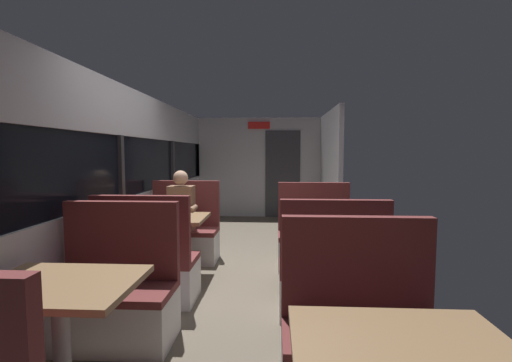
{
  "coord_description": "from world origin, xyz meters",
  "views": [
    {
      "loc": [
        0.38,
        -4.06,
        1.5
      ],
      "look_at": [
        -0.01,
        3.1,
        0.92
      ],
      "focal_mm": 24.92,
      "sensor_mm": 36.0,
      "label": 1
    }
  ],
  "objects_px": {
    "bench_mid_window_facing_entry": "(184,237)",
    "bench_rear_aisle_facing_entry": "(314,242)",
    "bench_rear_aisle_facing_end": "(331,280)",
    "dining_table_near_window": "(60,299)",
    "bench_front_aisle_facing_entry": "(361,349)",
    "seated_passenger": "(182,223)",
    "bench_near_window_facing_entry": "(115,300)",
    "dining_table_rear_aisle": "(322,230)",
    "dining_table_mid_window": "(168,225)",
    "bench_mid_window_facing_end": "(148,270)"
  },
  "relations": [
    {
      "from": "dining_table_mid_window",
      "to": "seated_passenger",
      "type": "relative_size",
      "value": 0.71
    },
    {
      "from": "bench_near_window_facing_entry",
      "to": "seated_passenger",
      "type": "xyz_separation_m",
      "value": [
        0.0,
        2.06,
        0.21
      ]
    },
    {
      "from": "bench_mid_window_facing_end",
      "to": "seated_passenger",
      "type": "bearing_deg",
      "value": 90.0
    },
    {
      "from": "dining_table_mid_window",
      "to": "dining_table_near_window",
      "type": "bearing_deg",
      "value": -90.0
    },
    {
      "from": "bench_front_aisle_facing_entry",
      "to": "bench_rear_aisle_facing_end",
      "type": "height_order",
      "value": "same"
    },
    {
      "from": "bench_front_aisle_facing_entry",
      "to": "bench_rear_aisle_facing_end",
      "type": "xyz_separation_m",
      "value": [
        0.0,
        1.14,
        0.0
      ]
    },
    {
      "from": "bench_front_aisle_facing_entry",
      "to": "bench_rear_aisle_facing_entry",
      "type": "xyz_separation_m",
      "value": [
        0.0,
        2.54,
        0.0
      ]
    },
    {
      "from": "bench_rear_aisle_facing_end",
      "to": "bench_rear_aisle_facing_entry",
      "type": "relative_size",
      "value": 1.0
    },
    {
      "from": "dining_table_near_window",
      "to": "bench_mid_window_facing_end",
      "type": "bearing_deg",
      "value": 90.0
    },
    {
      "from": "bench_near_window_facing_entry",
      "to": "seated_passenger",
      "type": "height_order",
      "value": "seated_passenger"
    },
    {
      "from": "bench_near_window_facing_entry",
      "to": "dining_table_mid_window",
      "type": "height_order",
      "value": "bench_near_window_facing_entry"
    },
    {
      "from": "dining_table_rear_aisle",
      "to": "seated_passenger",
      "type": "distance_m",
      "value": 1.97
    },
    {
      "from": "bench_front_aisle_facing_entry",
      "to": "bench_rear_aisle_facing_entry",
      "type": "bearing_deg",
      "value": 90.0
    },
    {
      "from": "dining_table_near_window",
      "to": "bench_rear_aisle_facing_end",
      "type": "bearing_deg",
      "value": 34.67
    },
    {
      "from": "dining_table_near_window",
      "to": "bench_front_aisle_facing_entry",
      "type": "height_order",
      "value": "bench_front_aisle_facing_entry"
    },
    {
      "from": "bench_near_window_facing_entry",
      "to": "bench_front_aisle_facing_entry",
      "type": "height_order",
      "value": "same"
    },
    {
      "from": "bench_rear_aisle_facing_entry",
      "to": "bench_mid_window_facing_end",
      "type": "bearing_deg",
      "value": -146.19
    },
    {
      "from": "bench_mid_window_facing_entry",
      "to": "bench_rear_aisle_facing_entry",
      "type": "bearing_deg",
      "value": -6.38
    },
    {
      "from": "bench_mid_window_facing_entry",
      "to": "bench_rear_aisle_facing_entry",
      "type": "relative_size",
      "value": 1.0
    },
    {
      "from": "dining_table_mid_window",
      "to": "dining_table_rear_aisle",
      "type": "relative_size",
      "value": 1.0
    },
    {
      "from": "dining_table_mid_window",
      "to": "bench_mid_window_facing_end",
      "type": "distance_m",
      "value": 0.77
    },
    {
      "from": "bench_rear_aisle_facing_end",
      "to": "bench_rear_aisle_facing_entry",
      "type": "distance_m",
      "value": 1.4
    },
    {
      "from": "dining_table_near_window",
      "to": "bench_mid_window_facing_entry",
      "type": "height_order",
      "value": "bench_mid_window_facing_entry"
    },
    {
      "from": "bench_near_window_facing_entry",
      "to": "bench_rear_aisle_facing_entry",
      "type": "bearing_deg",
      "value": 47.26
    },
    {
      "from": "dining_table_rear_aisle",
      "to": "bench_rear_aisle_facing_entry",
      "type": "distance_m",
      "value": 0.77
    },
    {
      "from": "bench_rear_aisle_facing_end",
      "to": "seated_passenger",
      "type": "bearing_deg",
      "value": 139.54
    },
    {
      "from": "bench_mid_window_facing_entry",
      "to": "bench_front_aisle_facing_entry",
      "type": "height_order",
      "value": "same"
    },
    {
      "from": "dining_table_near_window",
      "to": "bench_rear_aisle_facing_end",
      "type": "xyz_separation_m",
      "value": [
        1.79,
        1.24,
        -0.31
      ]
    },
    {
      "from": "bench_rear_aisle_facing_entry",
      "to": "seated_passenger",
      "type": "distance_m",
      "value": 1.81
    },
    {
      "from": "bench_mid_window_facing_end",
      "to": "bench_rear_aisle_facing_entry",
      "type": "relative_size",
      "value": 1.0
    },
    {
      "from": "bench_mid_window_facing_entry",
      "to": "bench_front_aisle_facing_entry",
      "type": "distance_m",
      "value": 3.27
    },
    {
      "from": "seated_passenger",
      "to": "bench_near_window_facing_entry",
      "type": "bearing_deg",
      "value": -90.0
    },
    {
      "from": "bench_rear_aisle_facing_entry",
      "to": "bench_front_aisle_facing_entry",
      "type": "bearing_deg",
      "value": -90.0
    },
    {
      "from": "bench_mid_window_facing_entry",
      "to": "bench_rear_aisle_facing_end",
      "type": "xyz_separation_m",
      "value": [
        1.79,
        -1.6,
        0.0
      ]
    },
    {
      "from": "bench_near_window_facing_entry",
      "to": "bench_mid_window_facing_entry",
      "type": "distance_m",
      "value": 2.14
    },
    {
      "from": "bench_mid_window_facing_end",
      "to": "bench_mid_window_facing_entry",
      "type": "bearing_deg",
      "value": 90.0
    },
    {
      "from": "bench_front_aisle_facing_entry",
      "to": "seated_passenger",
      "type": "bearing_deg",
      "value": 123.89
    },
    {
      "from": "bench_front_aisle_facing_entry",
      "to": "dining_table_rear_aisle",
      "type": "xyz_separation_m",
      "value": [
        0.0,
        1.84,
        0.31
      ]
    },
    {
      "from": "bench_front_aisle_facing_entry",
      "to": "seated_passenger",
      "type": "distance_m",
      "value": 3.22
    },
    {
      "from": "bench_near_window_facing_entry",
      "to": "bench_front_aisle_facing_entry",
      "type": "bearing_deg",
      "value": -18.53
    },
    {
      "from": "bench_near_window_facing_entry",
      "to": "bench_mid_window_facing_entry",
      "type": "relative_size",
      "value": 1.0
    },
    {
      "from": "bench_mid_window_facing_entry",
      "to": "dining_table_rear_aisle",
      "type": "height_order",
      "value": "bench_mid_window_facing_entry"
    },
    {
      "from": "dining_table_mid_window",
      "to": "bench_rear_aisle_facing_end",
      "type": "bearing_deg",
      "value": -26.68
    },
    {
      "from": "dining_table_near_window",
      "to": "seated_passenger",
      "type": "relative_size",
      "value": 0.71
    },
    {
      "from": "bench_rear_aisle_facing_end",
      "to": "seated_passenger",
      "type": "relative_size",
      "value": 0.87
    },
    {
      "from": "bench_near_window_facing_entry",
      "to": "bench_rear_aisle_facing_end",
      "type": "distance_m",
      "value": 1.87
    },
    {
      "from": "bench_mid_window_facing_end",
      "to": "bench_front_aisle_facing_entry",
      "type": "bearing_deg",
      "value": -36.79
    },
    {
      "from": "bench_rear_aisle_facing_end",
      "to": "dining_table_mid_window",
      "type": "bearing_deg",
      "value": 153.32
    },
    {
      "from": "bench_front_aisle_facing_entry",
      "to": "seated_passenger",
      "type": "height_order",
      "value": "seated_passenger"
    },
    {
      "from": "dining_table_rear_aisle",
      "to": "seated_passenger",
      "type": "xyz_separation_m",
      "value": [
        -1.79,
        0.83,
        -0.1
      ]
    }
  ]
}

